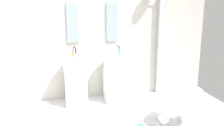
{
  "coord_description": "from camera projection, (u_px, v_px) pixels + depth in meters",
  "views": [
    {
      "loc": [
        -0.69,
        -3.12,
        1.85
      ],
      "look_at": [
        0.15,
        0.55,
        0.95
      ],
      "focal_mm": 38.95,
      "sensor_mm": 36.0,
      "label": 1
    }
  ],
  "objects": [
    {
      "name": "vanity_mirror_right",
      "position": [
        112.0,
        22.0,
        4.76
      ],
      "size": [
        0.22,
        0.03,
        0.75
      ],
      "primitive_type": "cube",
      "color": "#8C9EA8"
    },
    {
      "name": "shower_column",
      "position": [
        160.0,
        43.0,
        5.04
      ],
      "size": [
        0.49,
        0.24,
        2.05
      ],
      "color": "#B7BABF",
      "rests_on": "ground_plane"
    },
    {
      "name": "pedestal_sink_right",
      "position": [
        115.0,
        77.0,
        4.73
      ],
      "size": [
        0.44,
        0.44,
        1.05
      ],
      "color": "white",
      "rests_on": "ground_plane"
    },
    {
      "name": "lounge_chair",
      "position": [
        179.0,
        104.0,
        3.78
      ],
      "size": [
        1.02,
        1.02,
        0.65
      ],
      "color": "#B7BABF",
      "rests_on": "ground_plane"
    },
    {
      "name": "soap_bottle_amber",
      "position": [
        73.0,
        54.0,
        4.32
      ],
      "size": [
        0.05,
        0.05,
        0.12
      ],
      "color": "#C68C38",
      "rests_on": "pedestal_sink_left"
    },
    {
      "name": "pedestal_sink_left",
      "position": [
        76.0,
        79.0,
        4.56
      ],
      "size": [
        0.44,
        0.44,
        1.05
      ],
      "color": "white",
      "rests_on": "ground_plane"
    },
    {
      "name": "soap_bottle_grey",
      "position": [
        74.0,
        52.0,
        4.32
      ],
      "size": [
        0.05,
        0.05,
        0.18
      ],
      "color": "#99999E",
      "rests_on": "pedestal_sink_left"
    },
    {
      "name": "soap_bottle_green",
      "position": [
        119.0,
        51.0,
        4.5
      ],
      "size": [
        0.06,
        0.06,
        0.16
      ],
      "color": "#59996B",
      "rests_on": "pedestal_sink_right"
    },
    {
      "name": "soap_bottle_clear",
      "position": [
        117.0,
        51.0,
        4.46
      ],
      "size": [
        0.06,
        0.06,
        0.19
      ],
      "color": "silver",
      "rests_on": "pedestal_sink_right"
    },
    {
      "name": "vanity_mirror_left",
      "position": [
        73.0,
        23.0,
        4.6
      ],
      "size": [
        0.22,
        0.03,
        0.75
      ],
      "primitive_type": "cube",
      "color": "#8C9EA8"
    },
    {
      "name": "soap_bottle_black",
      "position": [
        75.0,
        51.0,
        4.56
      ],
      "size": [
        0.05,
        0.05,
        0.14
      ],
      "color": "black",
      "rests_on": "pedestal_sink_left"
    },
    {
      "name": "rear_partition",
      "position": [
        92.0,
        34.0,
        4.8
      ],
      "size": [
        4.8,
        0.1,
        2.6
      ],
      "primitive_type": "cube",
      "color": "beige",
      "rests_on": "ground_plane"
    }
  ]
}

